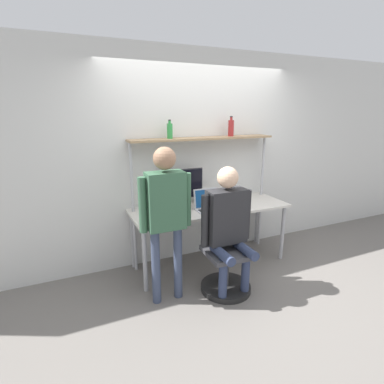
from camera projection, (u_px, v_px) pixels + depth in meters
The scene contains 12 objects.
ground_plane at pixel (223, 276), 3.66m from camera, with size 12.00×12.00×0.00m, color slate.
wall_back at pixel (198, 157), 3.96m from camera, with size 8.00×0.06×2.70m.
desk at pixel (210, 212), 3.79m from camera, with size 2.00×0.69×0.78m.
shelf_unit at pixel (204, 155), 3.79m from camera, with size 1.90×0.25×1.63m.
monitor at pixel (180, 186), 3.75m from camera, with size 0.62×0.19×0.47m.
laptop at pixel (207, 204), 3.66m from camera, with size 0.31×0.25×0.25m.
cell_phone at pixel (225, 207), 3.75m from camera, with size 0.07×0.15×0.01m.
office_chair at pixel (225, 265), 3.33m from camera, with size 0.56×0.56×0.94m.
person_seated at pixel (228, 220), 3.15m from camera, with size 0.59×0.47×1.40m.
person_standing at pixel (166, 207), 2.94m from camera, with size 0.54×0.22×1.63m.
bottle_red at pixel (231, 128), 3.86m from camera, with size 0.07×0.07×0.25m.
bottle_green at pixel (170, 131), 3.54m from camera, with size 0.07×0.07×0.22m.
Camera 1 is at (-1.66, -2.83, 1.95)m, focal length 28.00 mm.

